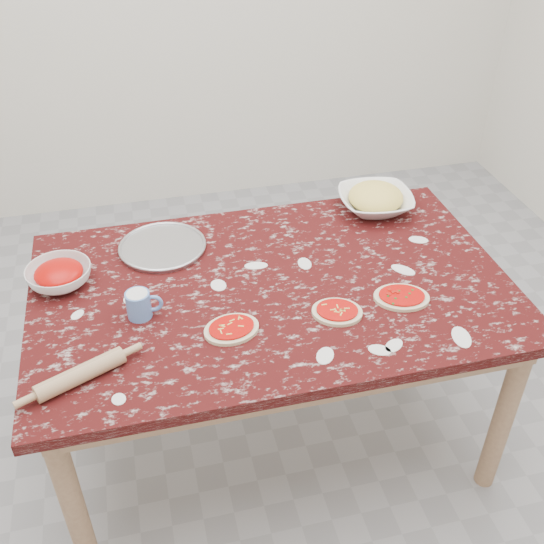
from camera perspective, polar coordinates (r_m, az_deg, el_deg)
The scene contains 10 objects.
ground at distance 2.66m, azimuth 0.00°, elevation -14.01°, with size 4.00×4.00×0.00m, color gray.
worktable at distance 2.19m, azimuth 0.00°, elevation -2.80°, with size 1.60×1.00×0.75m.
pizza_tray at distance 2.34m, azimuth -9.83°, elevation 2.20°, with size 0.31×0.31×0.01m, color #B2B2B7.
sauce_bowl at distance 2.23m, azimuth -18.60°, elevation -0.34°, with size 0.22×0.22×0.07m, color white.
cheese_bowl at distance 2.56m, azimuth 9.28°, elevation 6.29°, with size 0.29×0.29×0.07m, color white.
flour_mug at distance 2.02m, azimuth -11.83°, elevation -2.86°, with size 0.12×0.08×0.09m.
pizza_left at distance 1.95m, azimuth -3.67°, elevation -5.14°, with size 0.20×0.17×0.02m.
pizza_mid at distance 2.02m, azimuth 5.88°, elevation -3.58°, with size 0.20×0.18×0.02m.
pizza_right at distance 2.11m, azimuth 11.59°, elevation -2.23°, with size 0.21×0.18×0.02m.
rolling_pin at distance 1.86m, azimuth -16.86°, elevation -8.80°, with size 0.05×0.05×0.26m, color tan.
Camera 1 is at (-0.40, -1.65, 2.05)m, focal length 41.79 mm.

